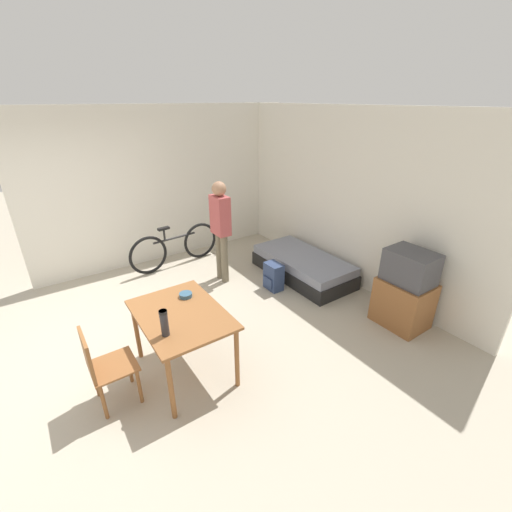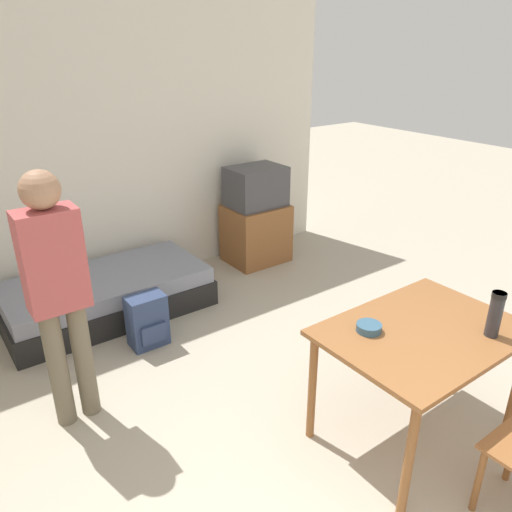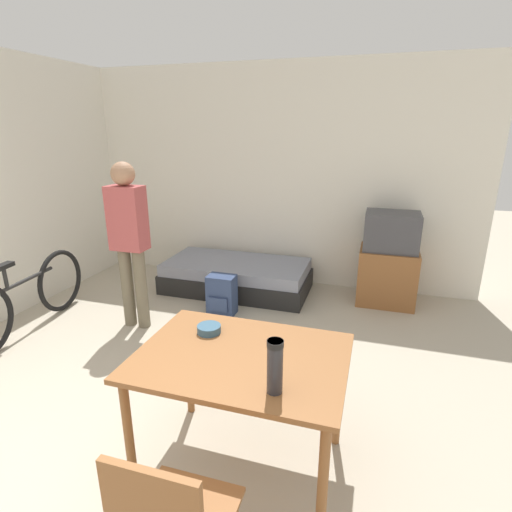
% 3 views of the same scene
% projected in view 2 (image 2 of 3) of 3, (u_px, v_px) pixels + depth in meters
% --- Properties ---
extents(wall_back, '(5.40, 0.06, 2.70)m').
position_uv_depth(wall_back, '(84.00, 153.00, 4.48)').
color(wall_back, silver).
rests_on(wall_back, ground_plane).
extents(daybed, '(1.77, 0.88, 0.37)m').
position_uv_depth(daybed, '(108.00, 295.00, 4.47)').
color(daybed, black).
rests_on(daybed, ground_plane).
extents(tv, '(0.64, 0.52, 1.06)m').
position_uv_depth(tv, '(256.00, 218.00, 5.43)').
color(tv, brown).
rests_on(tv, ground_plane).
extents(dining_table, '(1.15, 0.83, 0.76)m').
position_uv_depth(dining_table, '(422.00, 343.00, 2.89)').
color(dining_table, brown).
rests_on(dining_table, ground_plane).
extents(person_standing, '(0.34, 0.22, 1.65)m').
position_uv_depth(person_standing, '(57.00, 286.00, 2.92)').
color(person_standing, '#6B604C').
rests_on(person_standing, ground_plane).
extents(thermos_flask, '(0.08, 0.08, 0.27)m').
position_uv_depth(thermos_flask, '(496.00, 312.00, 2.74)').
color(thermos_flask, '#2D2D33').
rests_on(thermos_flask, dining_table).
extents(mate_bowl, '(0.14, 0.14, 0.05)m').
position_uv_depth(mate_bowl, '(369.00, 328.00, 2.83)').
color(mate_bowl, '#335670').
rests_on(mate_bowl, dining_table).
extents(backpack, '(0.30, 0.23, 0.44)m').
position_uv_depth(backpack, '(147.00, 321.00, 3.99)').
color(backpack, navy).
rests_on(backpack, ground_plane).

